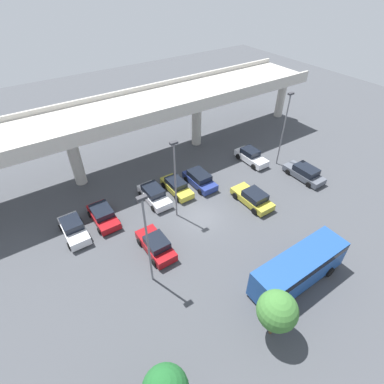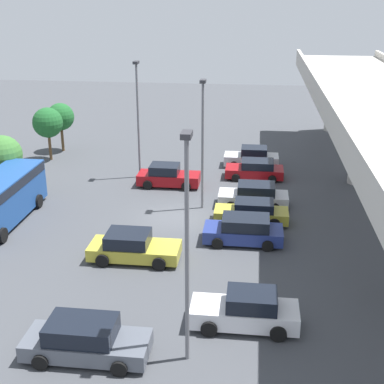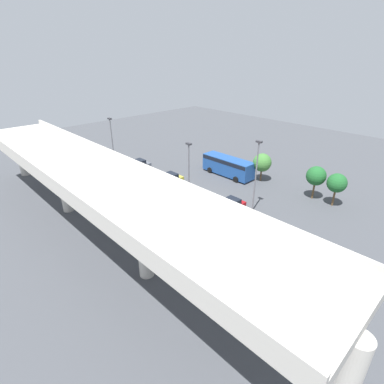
% 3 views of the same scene
% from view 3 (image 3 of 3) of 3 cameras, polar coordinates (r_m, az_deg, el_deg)
% --- Properties ---
extents(ground_plane, '(103.28, 103.28, 0.00)m').
position_cam_3_polar(ground_plane, '(39.07, -0.72, -1.50)').
color(ground_plane, '#424449').
extents(highway_overpass, '(49.46, 7.70, 7.99)m').
position_cam_3_polar(highway_overpass, '(30.01, -18.41, 2.46)').
color(highway_overpass, '#BCB7AD').
rests_on(highway_overpass, ground_plane).
extents(parked_car_0, '(2.09, 4.34, 1.60)m').
position_cam_3_polar(parked_car_0, '(29.24, 7.67, -10.24)').
color(parked_car_0, silver).
rests_on(parked_car_0, ground_plane).
extents(parked_car_1, '(2.19, 4.33, 1.42)m').
position_cam_3_polar(parked_car_1, '(30.64, 3.00, -8.31)').
color(parked_car_1, maroon).
rests_on(parked_car_1, ground_plane).
extents(parked_car_2, '(2.11, 4.48, 1.60)m').
position_cam_3_polar(parked_car_2, '(36.10, 7.09, -2.79)').
color(parked_car_2, maroon).
rests_on(parked_car_2, ground_plane).
extents(parked_car_3, '(2.12, 4.55, 1.54)m').
position_cam_3_polar(parked_car_3, '(34.12, -3.86, -4.44)').
color(parked_car_3, silver).
rests_on(parked_car_3, ground_plane).
extents(parked_car_4, '(1.97, 4.48, 1.43)m').
position_cam_3_polar(parked_car_4, '(36.10, -6.57, -2.86)').
color(parked_car_4, gold).
rests_on(parked_car_4, ground_plane).
extents(parked_car_5, '(2.16, 4.43, 1.55)m').
position_cam_3_polar(parked_car_5, '(38.33, -8.67, -1.13)').
color(parked_car_5, navy).
rests_on(parked_car_5, ground_plane).
extents(parked_car_6, '(2.26, 4.77, 1.52)m').
position_cam_3_polar(parked_car_6, '(43.46, -4.65, 2.33)').
color(parked_car_6, gold).
rests_on(parked_car_6, ground_plane).
extents(parked_car_7, '(2.00, 4.54, 1.64)m').
position_cam_3_polar(parked_car_7, '(44.53, -15.14, 2.14)').
color(parked_car_7, silver).
rests_on(parked_car_7, ground_plane).
extents(parked_car_8, '(2.17, 4.87, 1.56)m').
position_cam_3_polar(parked_car_8, '(49.60, -10.60, 4.97)').
color(parked_car_8, '#515660').
rests_on(parked_car_8, ground_plane).
extents(shuttle_bus, '(8.49, 2.75, 2.80)m').
position_cam_3_polar(shuttle_bus, '(46.59, 6.86, 5.11)').
color(shuttle_bus, '#1E478C').
rests_on(shuttle_bus, ground_plane).
extents(lamp_post_near_aisle, '(0.70, 0.35, 8.35)m').
position_cam_3_polar(lamp_post_near_aisle, '(34.83, -0.61, 3.83)').
color(lamp_post_near_aisle, slate).
rests_on(lamp_post_near_aisle, ground_plane).
extents(lamp_post_mid_lot, '(0.70, 0.35, 9.01)m').
position_cam_3_polar(lamp_post_mid_lot, '(46.07, -14.90, 8.83)').
color(lamp_post_mid_lot, slate).
rests_on(lamp_post_mid_lot, ground_plane).
extents(lamp_post_by_overpass, '(0.70, 0.35, 8.68)m').
position_cam_3_polar(lamp_post_by_overpass, '(35.21, 12.13, 3.79)').
color(lamp_post_by_overpass, slate).
rests_on(lamp_post_by_overpass, ground_plane).
extents(tree_front_left, '(2.36, 2.36, 4.26)m').
position_cam_3_polar(tree_front_left, '(40.42, 25.88, 1.53)').
color(tree_front_left, brown).
rests_on(tree_front_left, ground_plane).
extents(tree_front_right, '(2.48, 2.48, 4.42)m').
position_cam_3_polar(tree_front_right, '(41.34, 22.56, 2.84)').
color(tree_front_right, brown).
rests_on(tree_front_right, ground_plane).
extents(tree_front_far_right, '(2.68, 2.68, 4.18)m').
position_cam_3_polar(tree_front_far_right, '(45.06, 13.22, 5.47)').
color(tree_front_far_right, brown).
rests_on(tree_front_far_right, ground_plane).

